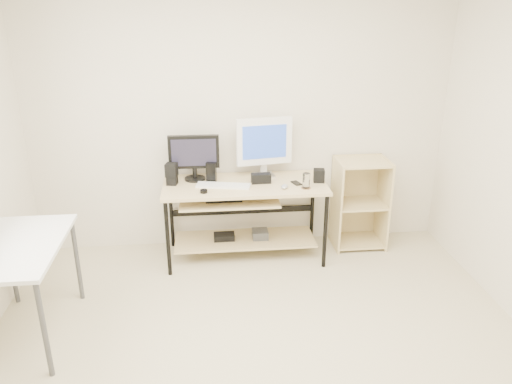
{
  "coord_description": "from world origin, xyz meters",
  "views": [
    {
      "loc": [
        -0.34,
        -2.64,
        2.35
      ],
      "look_at": [
        0.07,
        1.3,
        0.8
      ],
      "focal_mm": 35.0,
      "sensor_mm": 36.0,
      "label": 1
    }
  ],
  "objects_px": {
    "shelf_unit": "(359,202)",
    "audio_controller": "(211,172)",
    "side_table": "(18,255)",
    "white_imac": "(264,143)",
    "black_monitor": "(194,155)",
    "desk": "(242,205)"
  },
  "relations": [
    {
      "from": "black_monitor",
      "to": "white_imac",
      "type": "xyz_separation_m",
      "value": [
        0.66,
        0.04,
        0.08
      ]
    },
    {
      "from": "desk",
      "to": "black_monitor",
      "type": "distance_m",
      "value": 0.65
    },
    {
      "from": "side_table",
      "to": "shelf_unit",
      "type": "relative_size",
      "value": 1.11
    },
    {
      "from": "shelf_unit",
      "to": "white_imac",
      "type": "relative_size",
      "value": 1.59
    },
    {
      "from": "black_monitor",
      "to": "side_table",
      "type": "bearing_deg",
      "value": -134.49
    },
    {
      "from": "side_table",
      "to": "black_monitor",
      "type": "xyz_separation_m",
      "value": [
        1.22,
        1.21,
        0.32
      ]
    },
    {
      "from": "side_table",
      "to": "black_monitor",
      "type": "height_order",
      "value": "black_monitor"
    },
    {
      "from": "black_monitor",
      "to": "audio_controller",
      "type": "bearing_deg",
      "value": -22.77
    },
    {
      "from": "side_table",
      "to": "white_imac",
      "type": "height_order",
      "value": "white_imac"
    },
    {
      "from": "audio_controller",
      "to": "side_table",
      "type": "bearing_deg",
      "value": -126.77
    },
    {
      "from": "black_monitor",
      "to": "shelf_unit",
      "type": "bearing_deg",
      "value": 1.28
    },
    {
      "from": "side_table",
      "to": "white_imac",
      "type": "distance_m",
      "value": 2.29
    },
    {
      "from": "desk",
      "to": "white_imac",
      "type": "xyz_separation_m",
      "value": [
        0.23,
        0.19,
        0.54
      ]
    },
    {
      "from": "black_monitor",
      "to": "audio_controller",
      "type": "xyz_separation_m",
      "value": [
        0.15,
        -0.07,
        -0.15
      ]
    },
    {
      "from": "shelf_unit",
      "to": "audio_controller",
      "type": "xyz_separation_m",
      "value": [
        -1.45,
        -0.08,
        0.39
      ]
    },
    {
      "from": "side_table",
      "to": "black_monitor",
      "type": "distance_m",
      "value": 1.75
    },
    {
      "from": "side_table",
      "to": "audio_controller",
      "type": "relative_size",
      "value": 5.45
    },
    {
      "from": "desk",
      "to": "shelf_unit",
      "type": "relative_size",
      "value": 1.67
    },
    {
      "from": "side_table",
      "to": "shelf_unit",
      "type": "xyz_separation_m",
      "value": [
        2.83,
        1.22,
        -0.22
      ]
    },
    {
      "from": "desk",
      "to": "white_imac",
      "type": "distance_m",
      "value": 0.61
    },
    {
      "from": "black_monitor",
      "to": "desk",
      "type": "bearing_deg",
      "value": -18.19
    },
    {
      "from": "audio_controller",
      "to": "white_imac",
      "type": "bearing_deg",
      "value": 25.46
    }
  ]
}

